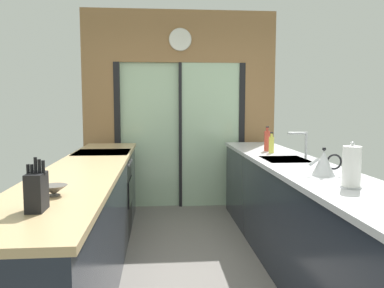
# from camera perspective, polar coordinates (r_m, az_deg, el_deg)

# --- Properties ---
(ground_plane) EXTENTS (5.04, 7.60, 0.02)m
(ground_plane) POSITION_cam_1_polar(r_m,az_deg,el_deg) (3.90, -0.18, -15.91)
(ground_plane) COLOR slate
(back_wall_unit) EXTENTS (2.64, 0.12, 2.70)m
(back_wall_unit) POSITION_cam_1_polar(r_m,az_deg,el_deg) (5.42, -1.74, 6.79)
(back_wall_unit) COLOR olive
(back_wall_unit) RESTS_ON ground_plane
(left_counter_run) EXTENTS (0.62, 3.80, 0.92)m
(left_counter_run) POSITION_cam_1_polar(r_m,az_deg,el_deg) (3.35, -15.52, -11.25)
(left_counter_run) COLOR #1E232D
(left_counter_run) RESTS_ON ground_plane
(right_counter_run) EXTENTS (0.62, 3.80, 0.92)m
(right_counter_run) POSITION_cam_1_polar(r_m,az_deg,el_deg) (3.66, 14.79, -9.79)
(right_counter_run) COLOR #1E232D
(right_counter_run) RESTS_ON ground_plane
(sink_faucet) EXTENTS (0.19, 0.02, 0.26)m
(sink_faucet) POSITION_cam_1_polar(r_m,az_deg,el_deg) (3.83, 15.86, 0.44)
(sink_faucet) COLOR #B7BABC
(sink_faucet) RESTS_ON right_counter_run
(oven_range) EXTENTS (0.60, 0.60, 0.92)m
(oven_range) POSITION_cam_1_polar(r_m,az_deg,el_deg) (4.42, -12.81, -7.13)
(oven_range) COLOR black
(oven_range) RESTS_ON ground_plane
(mixing_bowl) EXTENTS (0.15, 0.15, 0.06)m
(mixing_bowl) POSITION_cam_1_polar(r_m,az_deg,el_deg) (2.35, -19.51, -6.36)
(mixing_bowl) COLOR #514C47
(mixing_bowl) RESTS_ON left_counter_run
(knife_block) EXTENTS (0.09, 0.14, 0.26)m
(knife_block) POSITION_cam_1_polar(r_m,az_deg,el_deg) (2.05, -21.73, -6.39)
(knife_block) COLOR black
(knife_block) RESTS_ON left_counter_run
(kettle) EXTENTS (0.25, 0.17, 0.21)m
(kettle) POSITION_cam_1_polar(r_m,az_deg,el_deg) (2.98, 18.69, -2.66)
(kettle) COLOR #B7BABC
(kettle) RESTS_ON right_counter_run
(soap_bottle_near) EXTENTS (0.06, 0.06, 0.22)m
(soap_bottle_near) POSITION_cam_1_polar(r_m,az_deg,el_deg) (4.21, 11.51, -0.05)
(soap_bottle_near) COLOR #D1CC4C
(soap_bottle_near) RESTS_ON right_counter_run
(soap_bottle_far) EXTENTS (0.06, 0.06, 0.27)m
(soap_bottle_far) POSITION_cam_1_polar(r_m,az_deg,el_deg) (4.37, 10.90, 0.51)
(soap_bottle_far) COLOR #B23D2D
(soap_bottle_far) RESTS_ON right_counter_run
(paper_towel_roll) EXTENTS (0.13, 0.13, 0.29)m
(paper_towel_roll) POSITION_cam_1_polar(r_m,az_deg,el_deg) (2.61, 22.25, -3.16)
(paper_towel_roll) COLOR #B7BABC
(paper_towel_roll) RESTS_ON right_counter_run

